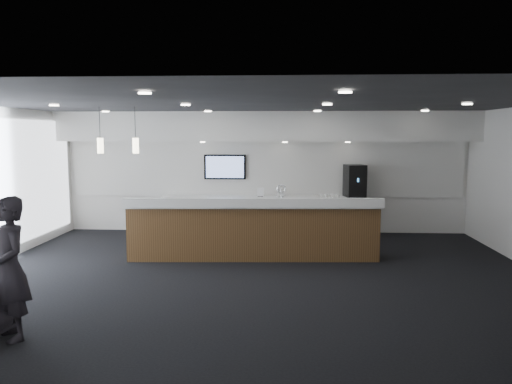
{
  "coord_description": "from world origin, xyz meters",
  "views": [
    {
      "loc": [
        0.49,
        -8.53,
        2.48
      ],
      "look_at": [
        -0.07,
        1.3,
        1.33
      ],
      "focal_mm": 35.0,
      "sensor_mm": 36.0,
      "label": 1
    }
  ],
  "objects": [
    {
      "name": "coffee_machine",
      "position": [
        2.2,
        3.65,
        1.34
      ],
      "size": [
        0.53,
        0.62,
        0.78
      ],
      "rotation": [
        0.0,
        0.0,
        0.19
      ],
      "color": "black",
      "rests_on": "back_credenza"
    },
    {
      "name": "pendant_left",
      "position": [
        -2.4,
        0.8,
        2.25
      ],
      "size": [
        0.12,
        0.12,
        0.3
      ],
      "primitive_type": "cylinder",
      "color": "beige",
      "rests_on": "ceiling"
    },
    {
      "name": "cup_2",
      "position": [
        1.52,
        3.53,
        0.99
      ],
      "size": [
        0.11,
        0.11,
        0.09
      ],
      "primitive_type": "imported",
      "rotation": [
        0.0,
        0.0,
        1.29
      ],
      "color": "white",
      "rests_on": "back_credenza"
    },
    {
      "name": "cup_1",
      "position": [
        1.66,
        3.53,
        0.99
      ],
      "size": [
        0.13,
        0.13,
        0.09
      ],
      "primitive_type": "imported",
      "rotation": [
        0.0,
        0.0,
        0.65
      ],
      "color": "white",
      "rests_on": "back_credenza"
    },
    {
      "name": "back_wall",
      "position": [
        0.0,
        4.0,
        1.5
      ],
      "size": [
        10.0,
        0.02,
        3.0
      ],
      "primitive_type": "cube",
      "color": "silver",
      "rests_on": "ground"
    },
    {
      "name": "service_counter",
      "position": [
        -0.12,
        1.24,
        0.58
      ],
      "size": [
        5.02,
        1.1,
        1.49
      ],
      "rotation": [
        0.0,
        0.0,
        0.06
      ],
      "color": "#4D3219",
      "rests_on": "ground"
    },
    {
      "name": "lounge_guest",
      "position": [
        -2.8,
        -2.86,
        0.87
      ],
      "size": [
        0.74,
        0.75,
        1.74
      ],
      "primitive_type": "imported",
      "rotation": [
        0.0,
        0.0,
        -0.8
      ],
      "color": "black",
      "rests_on": "ground"
    },
    {
      "name": "ceiling_can_lights",
      "position": [
        0.0,
        0.0,
        2.97
      ],
      "size": [
        7.0,
        5.0,
        0.02
      ],
      "primitive_type": null,
      "color": "white",
      "rests_on": "ceiling"
    },
    {
      "name": "soffit_bulkhead",
      "position": [
        0.0,
        3.55,
        2.65
      ],
      "size": [
        10.0,
        0.9,
        0.7
      ],
      "primitive_type": "cube",
      "color": "silver",
      "rests_on": "back_wall"
    },
    {
      "name": "alcove_panel",
      "position": [
        0.0,
        3.97,
        1.6
      ],
      "size": [
        9.8,
        0.06,
        1.4
      ],
      "primitive_type": "cube",
      "color": "silver",
      "rests_on": "back_wall"
    },
    {
      "name": "ground",
      "position": [
        0.0,
        0.0,
        0.0
      ],
      "size": [
        10.0,
        10.0,
        0.0
      ],
      "primitive_type": "plane",
      "color": "black",
      "rests_on": "ground"
    },
    {
      "name": "wall_tv",
      "position": [
        -1.0,
        3.91,
        1.65
      ],
      "size": [
        1.05,
        0.08,
        0.62
      ],
      "color": "black",
      "rests_on": "back_wall"
    },
    {
      "name": "info_sign_left",
      "position": [
        -0.09,
        3.56,
        1.06
      ],
      "size": [
        0.16,
        0.03,
        0.22
      ],
      "primitive_type": "cube",
      "rotation": [
        0.0,
        0.0,
        -0.06
      ],
      "color": "white",
      "rests_on": "back_credenza"
    },
    {
      "name": "info_sign_right",
      "position": [
        0.4,
        3.5,
        1.07
      ],
      "size": [
        0.18,
        0.06,
        0.24
      ],
      "primitive_type": "cube",
      "rotation": [
        0.0,
        0.0,
        0.2
      ],
      "color": "white",
      "rests_on": "back_credenza"
    },
    {
      "name": "ceiling",
      "position": [
        0.0,
        0.0,
        3.0
      ],
      "size": [
        10.0,
        8.0,
        0.02
      ],
      "primitive_type": "cube",
      "color": "black",
      "rests_on": "back_wall"
    },
    {
      "name": "back_credenza",
      "position": [
        -0.0,
        3.64,
        0.48
      ],
      "size": [
        5.06,
        0.66,
        0.95
      ],
      "color": "#9A9EA3",
      "rests_on": "ground"
    },
    {
      "name": "cup_0",
      "position": [
        1.8,
        3.53,
        0.99
      ],
      "size": [
        0.09,
        0.09,
        0.09
      ],
      "primitive_type": "imported",
      "color": "white",
      "rests_on": "back_credenza"
    },
    {
      "name": "cup_3",
      "position": [
        1.38,
        3.53,
        0.99
      ],
      "size": [
        0.12,
        0.12,
        0.09
      ],
      "primitive_type": "imported",
      "rotation": [
        0.0,
        0.0,
        1.94
      ],
      "color": "white",
      "rests_on": "back_credenza"
    },
    {
      "name": "pendant_right",
      "position": [
        -3.1,
        0.8,
        2.25
      ],
      "size": [
        0.12,
        0.12,
        0.3
      ],
      "primitive_type": "cylinder",
      "color": "beige",
      "rests_on": "ceiling"
    }
  ]
}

